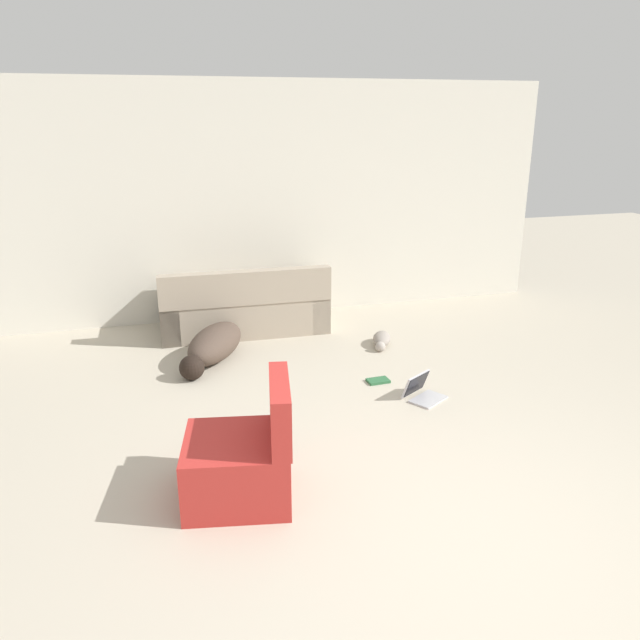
% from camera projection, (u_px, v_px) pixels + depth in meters
% --- Properties ---
extents(ground_plane, '(20.00, 20.00, 0.00)m').
position_uv_depth(ground_plane, '(456.00, 554.00, 3.46)').
color(ground_plane, '#BCB29E').
extents(wall_back, '(6.64, 0.06, 2.69)m').
position_uv_depth(wall_back, '(276.00, 201.00, 7.22)').
color(wall_back, silver).
rests_on(wall_back, ground_plane).
extents(couch, '(1.84, 0.85, 0.76)m').
position_uv_depth(couch, '(244.00, 309.00, 6.92)').
color(couch, tan).
rests_on(couch, ground_plane).
extents(dog, '(0.83, 1.19, 0.34)m').
position_uv_depth(dog, '(213.00, 345.00, 6.10)').
color(dog, '#4C3D33').
rests_on(dog, ground_plane).
extents(cat, '(0.31, 0.48, 0.14)m').
position_uv_depth(cat, '(382.00, 340.00, 6.53)').
color(cat, gray).
rests_on(cat, ground_plane).
extents(laptop_open, '(0.41, 0.40, 0.21)m').
position_uv_depth(laptop_open, '(421.00, 390.00, 5.33)').
color(laptop_open, '#B7B7BC').
rests_on(laptop_open, ground_plane).
extents(book_green, '(0.20, 0.14, 0.02)m').
position_uv_depth(book_green, '(378.00, 381.00, 5.66)').
color(book_green, '#2D663D').
rests_on(book_green, ground_plane).
extents(side_chair, '(0.77, 0.74, 0.79)m').
position_uv_depth(side_chair, '(244.00, 459.00, 3.91)').
color(side_chair, '#B72D28').
rests_on(side_chair, ground_plane).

